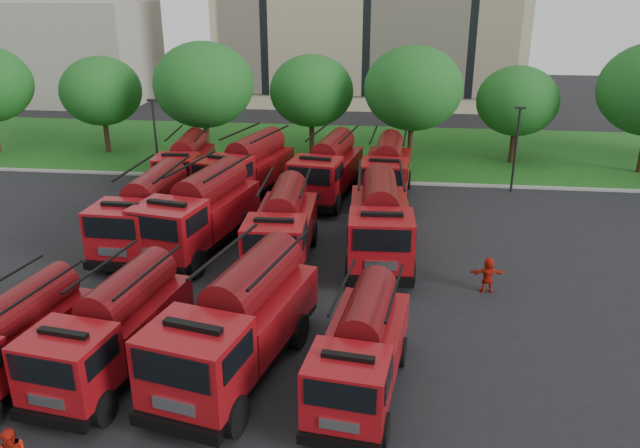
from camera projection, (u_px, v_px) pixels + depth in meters
The scene contains 26 objects.
ground at pixel (256, 324), 23.01m from camera, with size 140.00×140.00×0.00m, color black.
lawn at pixel (328, 149), 47.06m from camera, with size 70.00×16.00×0.12m, color #144512.
curb at pixel (315, 180), 39.56m from camera, with size 70.00×0.30×0.14m, color gray.
side_building at pixel (61, 52), 65.16m from camera, with size 18.00×12.00×10.00m, color gray.
tree_1 at pixel (101, 91), 44.37m from camera, with size 5.71×5.71×6.98m.
tree_2 at pixel (204, 85), 41.84m from camera, with size 6.72×6.72×8.22m.
tree_3 at pixel (312, 91), 43.64m from camera, with size 5.88×5.88×7.19m.
tree_4 at pixel (413, 88), 41.31m from camera, with size 6.55×6.55×8.01m.
tree_5 at pixel (517, 101), 41.80m from camera, with size 5.46×5.46×6.68m.
lamp_post_0 at pixel (155, 135), 38.96m from camera, with size 0.60×0.25×5.11m.
lamp_post_1 at pixel (516, 144), 36.60m from camera, with size 0.60×0.25×5.11m.
fire_truck_0 at pixel (9, 340), 19.28m from camera, with size 3.14×6.60×2.89m.
fire_truck_1 at pixel (113, 328), 19.76m from camera, with size 3.32×7.08×3.10m.
fire_truck_2 at pixel (238, 322), 19.65m from camera, with size 4.35×8.18×3.54m.
fire_truck_3 at pixel (362, 348), 18.80m from camera, with size 3.02×6.67×2.93m.
fire_truck_4 at pixel (147, 212), 29.22m from camera, with size 2.99×7.68×3.46m.
fire_truck_5 at pixel (200, 212), 28.94m from camera, with size 4.29×8.36×3.63m.
fire_truck_6 at pixel (283, 226), 27.72m from camera, with size 2.86×7.33×3.30m.
fire_truck_7 at pixel (380, 221), 28.00m from camera, with size 3.10×7.83×3.51m.
fire_truck_8 at pixel (186, 163), 37.74m from camera, with size 2.95×6.98×3.10m.
fire_truck_9 at pixel (247, 168), 35.89m from camera, with size 4.65×8.19×3.54m.
fire_truck_10 at pixel (328, 168), 35.99m from camera, with size 3.80×7.95×3.47m.
fire_truck_11 at pixel (387, 170), 36.00m from camera, with size 3.01×7.47×3.34m.
firefighter_3 at pixel (349, 338), 22.14m from camera, with size 1.02×0.53×1.58m, color black.
firefighter_4 at pixel (171, 309), 24.10m from camera, with size 0.85×0.56×1.74m, color black.
firefighter_5 at pixel (486, 291), 25.46m from camera, with size 1.38×0.60×1.49m, color #AE1B0D.
Camera 1 is at (4.66, -19.70, 11.78)m, focal length 35.00 mm.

